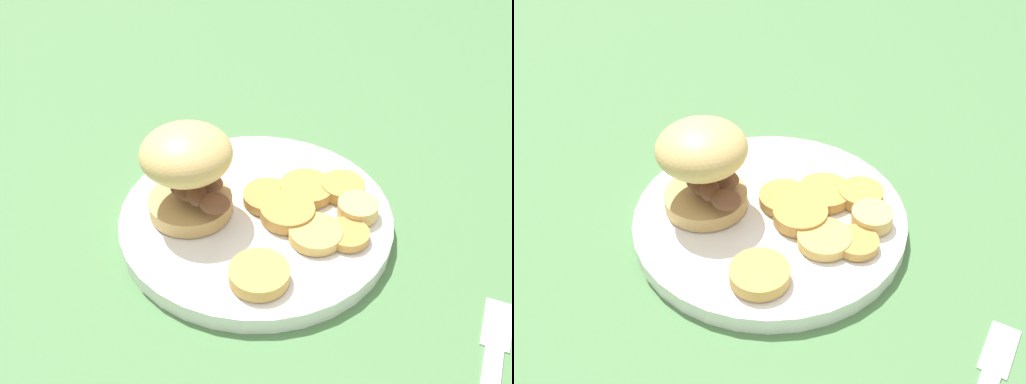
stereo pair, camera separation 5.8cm
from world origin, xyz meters
The scene contains 12 objects.
ground_plane centered at (0.00, 0.00, 0.00)m, with size 4.00×4.00×0.00m, color #4C7A47.
dinner_plate centered at (0.00, 0.00, 0.01)m, with size 0.27×0.27×0.02m.
sandwich centered at (0.02, -0.06, 0.07)m, with size 0.09×0.09×0.09m.
potato_round_0 centered at (0.01, 0.09, 0.02)m, with size 0.04×0.04×0.01m, color #BC8942.
potato_round_1 centered at (0.09, 0.03, 0.03)m, with size 0.05×0.05×0.01m, color tan.
potato_round_2 centered at (0.02, 0.07, 0.02)m, with size 0.05×0.05×0.01m, color tan.
potato_round_3 centered at (-0.04, 0.04, 0.03)m, with size 0.06×0.06×0.01m, color #BC8942.
potato_round_4 centered at (-0.02, 0.01, 0.02)m, with size 0.05×0.05×0.01m, color #BC8942.
potato_round_5 centered at (-0.02, 0.10, 0.03)m, with size 0.04×0.04×0.02m, color #DBB766.
potato_round_6 centered at (-0.05, 0.08, 0.03)m, with size 0.05×0.05×0.01m, color #BC8942.
potato_round_7 centered at (0.00, 0.03, 0.03)m, with size 0.05×0.05×0.01m, color #BC8942.
fork centered at (0.12, 0.23, 0.00)m, with size 0.17×0.04×0.00m.
Camera 1 is at (0.44, 0.12, 0.41)m, focal length 42.00 mm.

